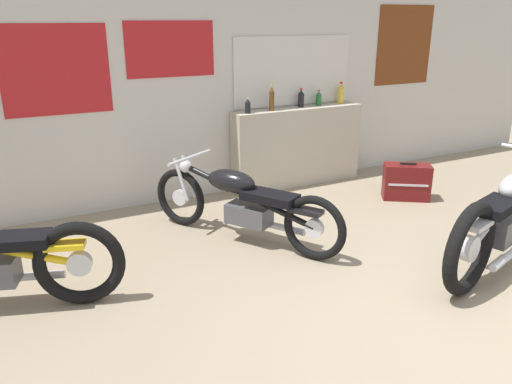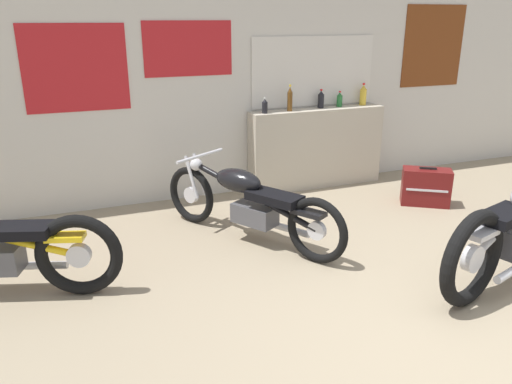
# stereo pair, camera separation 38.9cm
# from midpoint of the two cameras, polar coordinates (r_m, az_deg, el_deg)

# --- Properties ---
(ground_plane) EXTENTS (24.00, 24.00, 0.00)m
(ground_plane) POSITION_cam_midpoint_polar(r_m,az_deg,el_deg) (3.79, 20.95, -14.84)
(ground_plane) COLOR gray
(wall_back) EXTENTS (10.00, 0.07, 2.80)m
(wall_back) POSITION_cam_midpoint_polar(r_m,az_deg,el_deg) (6.10, -2.92, 13.19)
(wall_back) COLOR beige
(wall_back) RESTS_ON ground_plane
(sill_counter) EXTENTS (1.76, 0.28, 0.99)m
(sill_counter) POSITION_cam_midpoint_polar(r_m,az_deg,el_deg) (6.39, 3.01, 5.18)
(sill_counter) COLOR #B7AD99
(sill_counter) RESTS_ON ground_plane
(bottle_leftmost) EXTENTS (0.07, 0.07, 0.18)m
(bottle_leftmost) POSITION_cam_midpoint_polar(r_m,az_deg,el_deg) (5.90, -2.87, 9.73)
(bottle_leftmost) COLOR black
(bottle_leftmost) RESTS_ON sill_counter
(bottle_left_center) EXTENTS (0.06, 0.06, 0.31)m
(bottle_left_center) POSITION_cam_midpoint_polar(r_m,az_deg,el_deg) (6.06, -0.06, 10.57)
(bottle_left_center) COLOR #5B3814
(bottle_left_center) RESTS_ON sill_counter
(bottle_center) EXTENTS (0.08, 0.08, 0.23)m
(bottle_center) POSITION_cam_midpoint_polar(r_m,az_deg,el_deg) (6.34, 3.39, 10.58)
(bottle_center) COLOR black
(bottle_center) RESTS_ON sill_counter
(bottle_right_center) EXTENTS (0.07, 0.07, 0.19)m
(bottle_right_center) POSITION_cam_midpoint_polar(r_m,az_deg,el_deg) (6.48, 5.45, 10.57)
(bottle_right_center) COLOR #23662D
(bottle_right_center) RESTS_ON sill_counter
(bottle_rightmost) EXTENTS (0.08, 0.08, 0.28)m
(bottle_rightmost) POSITION_cam_midpoint_polar(r_m,az_deg,el_deg) (6.66, 8.00, 11.03)
(bottle_rightmost) COLOR gold
(bottle_rightmost) RESTS_ON sill_counter
(motorcycle_black) EXTENTS (1.17, 1.86, 0.76)m
(motorcycle_black) POSITION_cam_midpoint_polar(r_m,az_deg,el_deg) (4.74, -3.90, -1.25)
(motorcycle_black) COLOR black
(motorcycle_black) RESTS_ON ground_plane
(motorcycle_silver) EXTENTS (2.06, 0.82, 0.95)m
(motorcycle_silver) POSITION_cam_midpoint_polar(r_m,az_deg,el_deg) (4.66, 24.60, -2.75)
(motorcycle_silver) COLOR black
(motorcycle_silver) RESTS_ON ground_plane
(hard_case_darkred) EXTENTS (0.58, 0.51, 0.45)m
(hard_case_darkred) POSITION_cam_midpoint_polar(r_m,az_deg,el_deg) (6.12, 15.10, 1.11)
(hard_case_darkred) COLOR maroon
(hard_case_darkred) RESTS_ON ground_plane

